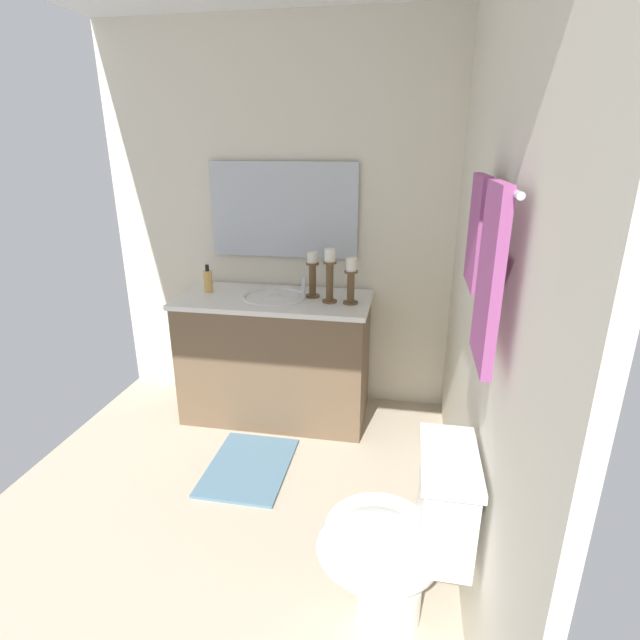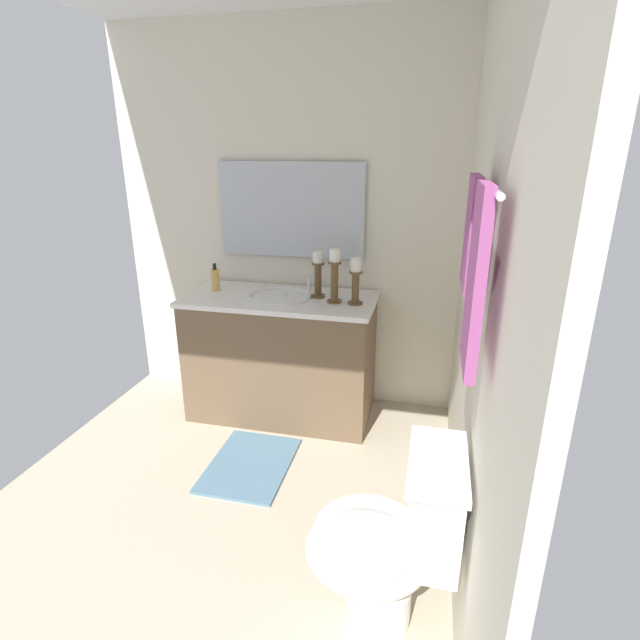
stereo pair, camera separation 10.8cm
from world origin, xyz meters
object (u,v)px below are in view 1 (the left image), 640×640
mirror (283,210)px  candle_holder_mid (312,274)px  towel_bar (497,185)px  towel_near_vanity (477,232)px  soap_bottle (208,281)px  sink_basin (275,303)px  toilet (397,542)px  bath_mat (249,466)px  candle_holder_short (330,274)px  towel_center (490,277)px  vanity_cabinet (276,357)px  candle_holder_tall (351,280)px

mirror → candle_holder_mid: 0.48m
towel_bar → towel_near_vanity: towel_near_vanity is taller
candle_holder_mid → soap_bottle: 0.69m
sink_basin → towel_near_vanity: towel_near_vanity is taller
sink_basin → toilet: (1.41, 0.83, -0.41)m
bath_mat → toilet: bearing=46.7°
soap_bottle → candle_holder_short: bearing=84.6°
sink_basin → mirror: bearing=-179.8°
sink_basin → bath_mat: 0.99m
candle_holder_mid → towel_center: size_ratio=0.55×
candle_holder_mid → bath_mat: (0.68, -0.23, -0.96)m
mirror → towel_near_vanity: bearing=37.6°
vanity_cabinet → towel_near_vanity: (1.07, 1.04, 1.02)m
candle_holder_short → towel_bar: 1.53m
towel_bar → sink_basin: bearing=-139.9°
candle_holder_short → toilet: (1.38, 0.48, -0.62)m
vanity_cabinet → candle_holder_mid: 0.61m
candle_holder_short → toilet: candle_holder_short is taller
sink_basin → towel_center: size_ratio=0.78×
candle_holder_mid → candle_holder_short: bearing=54.0°
toilet → vanity_cabinet: bearing=-149.4°
mirror → sink_basin: bearing=0.2°
toilet → sink_basin: bearing=-149.4°
towel_bar → soap_bottle: bearing=-130.7°
towel_center → bath_mat: towel_center is taller
vanity_cabinet → towel_center: bearing=35.9°
mirror → candle_holder_tall: mirror is taller
candle_holder_tall → candle_holder_mid: candle_holder_mid is taller
sink_basin → candle_holder_tall: (0.04, 0.48, 0.19)m
vanity_cabinet → sink_basin: 0.37m
towel_bar → candle_holder_short: bearing=-150.2°
mirror → candle_holder_short: 0.58m
candle_holder_mid → towel_bar: size_ratio=0.39×
vanity_cabinet → mirror: size_ratio=1.25×
towel_center → soap_bottle: bearing=-134.8°
sink_basin → toilet: sink_basin is taller
candle_holder_short → bath_mat: candle_holder_short is taller
candle_holder_mid → candle_holder_tall: bearing=69.5°
mirror → toilet: bearing=26.3°
sink_basin → candle_holder_tall: bearing=85.4°
sink_basin → soap_bottle: bearing=-95.4°
bath_mat → towel_near_vanity: bearing=66.8°
mirror → towel_bar: bearing=34.6°
toilet → towel_center: 1.02m
candle_holder_tall → towel_bar: 1.49m
towel_near_vanity → towel_center: 0.37m
mirror → toilet: size_ratio=1.29×
mirror → towel_bar: (1.53, 1.06, 0.28)m
towel_near_vanity → bath_mat: towel_near_vanity is taller
toilet → candle_holder_short: bearing=-160.9°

